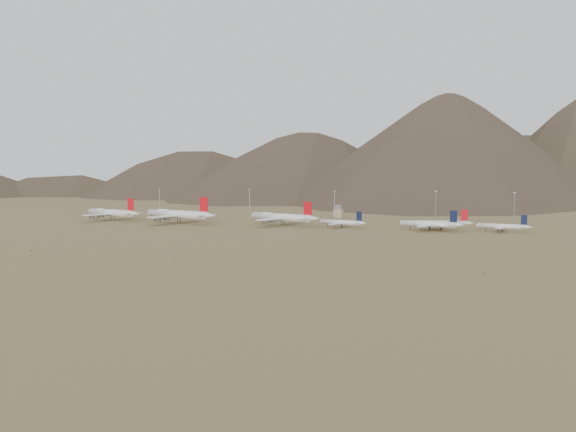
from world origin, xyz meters
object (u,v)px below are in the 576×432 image
(widebody_east, at_px, (282,217))
(narrowbody_b, at_px, (430,224))
(widebody_west, at_px, (112,213))
(widebody_centre, at_px, (178,214))
(control_tower, at_px, (338,212))
(narrowbody_a, at_px, (342,222))

(widebody_east, bearing_deg, narrowbody_b, 15.84)
(widebody_west, height_order, widebody_centre, widebody_centre)
(control_tower, bearing_deg, widebody_west, -152.45)
(widebody_east, distance_m, control_tower, 92.48)
(widebody_centre, relative_size, widebody_east, 1.15)
(narrowbody_a, bearing_deg, widebody_west, -166.27)
(widebody_east, height_order, narrowbody_b, widebody_east)
(narrowbody_b, bearing_deg, control_tower, 145.17)
(narrowbody_a, relative_size, control_tower, 3.26)
(narrowbody_a, bearing_deg, widebody_centre, -163.69)
(widebody_centre, xyz_separation_m, control_tower, (112.04, 100.07, -2.42))
(widebody_west, height_order, narrowbody_a, widebody_west)
(widebody_west, bearing_deg, widebody_east, 17.74)
(widebody_centre, xyz_separation_m, narrowbody_a, (137.96, 8.15, -3.49))
(widebody_centre, relative_size, narrowbody_b, 1.60)
(narrowbody_a, distance_m, narrowbody_b, 65.65)
(widebody_west, xyz_separation_m, control_tower, (181.71, 94.80, -1.62))
(widebody_centre, bearing_deg, widebody_west, -170.11)
(narrowbody_b, xyz_separation_m, control_tower, (-91.56, 92.46, 0.33))
(widebody_centre, height_order, narrowbody_a, widebody_centre)
(narrowbody_a, xyz_separation_m, narrowbody_b, (65.65, -0.54, 0.74))
(widebody_east, xyz_separation_m, narrowbody_b, (115.81, -3.24, -1.84))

